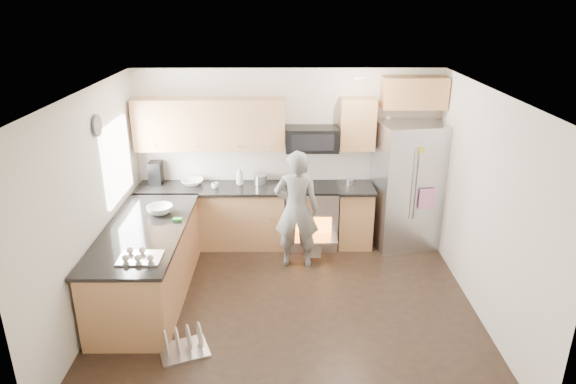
{
  "coord_description": "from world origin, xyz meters",
  "views": [
    {
      "loc": [
        -0.04,
        -5.38,
        3.56
      ],
      "look_at": [
        -0.0,
        0.5,
        1.3
      ],
      "focal_mm": 32.0,
      "sensor_mm": 36.0,
      "label": 1
    }
  ],
  "objects_px": {
    "person": "(297,210)",
    "dish_rack": "(184,345)",
    "stove_range": "(311,202)",
    "refrigerator": "(408,185)"
  },
  "relations": [
    {
      "from": "stove_range",
      "to": "person",
      "type": "height_order",
      "value": "stove_range"
    },
    {
      "from": "stove_range",
      "to": "dish_rack",
      "type": "distance_m",
      "value": 3.02
    },
    {
      "from": "refrigerator",
      "to": "dish_rack",
      "type": "relative_size",
      "value": 3.08
    },
    {
      "from": "stove_range",
      "to": "refrigerator",
      "type": "distance_m",
      "value": 1.44
    },
    {
      "from": "person",
      "to": "dish_rack",
      "type": "bearing_deg",
      "value": 60.46
    },
    {
      "from": "refrigerator",
      "to": "person",
      "type": "distance_m",
      "value": 1.79
    },
    {
      "from": "stove_range",
      "to": "person",
      "type": "bearing_deg",
      "value": -109.62
    },
    {
      "from": "person",
      "to": "dish_rack",
      "type": "height_order",
      "value": "person"
    },
    {
      "from": "dish_rack",
      "to": "refrigerator",
      "type": "bearing_deg",
      "value": 41.64
    },
    {
      "from": "refrigerator",
      "to": "stove_range",
      "type": "bearing_deg",
      "value": 170.3
    }
  ]
}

